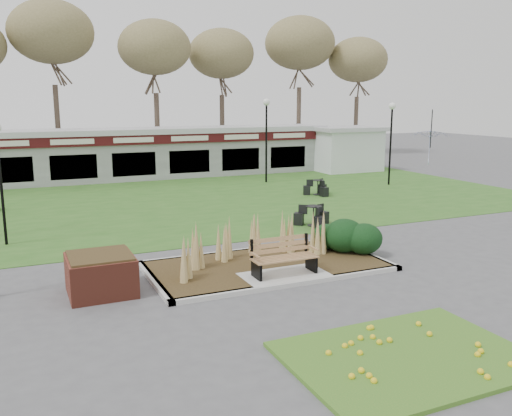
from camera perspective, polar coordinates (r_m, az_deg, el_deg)
name	(u,v)px	position (r m, az deg, el deg)	size (l,w,h in m)	color
ground	(287,281)	(13.78, 3.30, -7.68)	(100.00, 100.00, 0.00)	#515154
lawn	(165,201)	(24.72, -9.56, 0.70)	(34.00, 16.00, 0.02)	#2D601E
flower_bed	(407,355)	(10.20, 15.66, -14.71)	(4.20, 3.00, 0.16)	#367621
planting_bed	(306,248)	(15.39, 5.23, -4.25)	(6.75, 3.40, 1.27)	#372416
park_bench	(283,256)	(13.81, 2.85, -5.07)	(1.70, 0.66, 0.93)	olive
brick_planter	(101,274)	(13.28, -16.02, -6.69)	(1.50, 1.50, 0.95)	brown
food_pavilion	(129,153)	(32.23, -13.25, 5.62)	(24.60, 3.40, 2.90)	gray
service_hut	(345,148)	(35.55, 9.40, 6.22)	(4.40, 3.40, 2.83)	white
tree_backdrop	(101,43)	(40.21, -16.00, 16.38)	(47.24, 5.24, 10.36)	#47382B
lamp_post_mid_right	(266,122)	(29.77, 1.10, 9.07)	(0.38, 0.38, 4.58)	black
lamp_post_far_right	(391,125)	(29.76, 14.07, 8.45)	(0.36, 0.36, 4.37)	black
bistro_set_c	(313,219)	(19.63, 6.06, -1.18)	(1.36, 1.30, 0.73)	black
bistro_set_d	(318,190)	(26.14, 6.51, 1.91)	(1.35, 1.22, 0.72)	black
patio_umbrella	(430,147)	(33.09, 17.86, 6.12)	(2.84, 2.87, 2.86)	black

